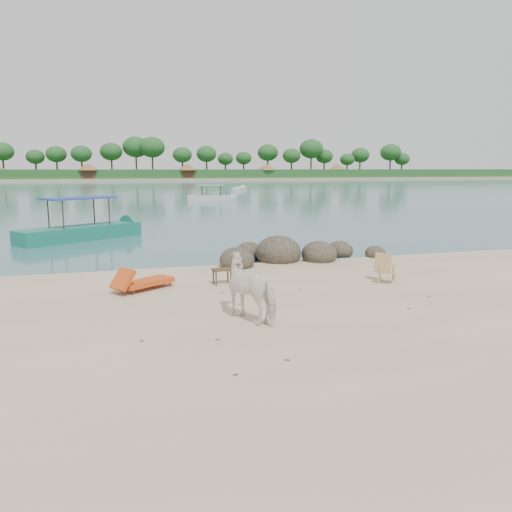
{
  "coord_description": "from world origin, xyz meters",
  "views": [
    {
      "loc": [
        -3.77,
        -10.34,
        3.25
      ],
      "look_at": [
        -0.19,
        2.0,
        1.0
      ],
      "focal_mm": 35.0,
      "sensor_mm": 36.0,
      "label": 1
    }
  ],
  "objects_px": {
    "side_table": "(222,277)",
    "lounge_chair": "(146,280)",
    "cow": "(254,289)",
    "deck_chair": "(387,270)",
    "boat_near": "(79,204)",
    "boulders": "(287,254)"
  },
  "relations": [
    {
      "from": "boulders",
      "to": "cow",
      "type": "xyz_separation_m",
      "value": [
        -3.11,
        -6.52,
        0.47
      ]
    },
    {
      "from": "side_table",
      "to": "boat_near",
      "type": "height_order",
      "value": "boat_near"
    },
    {
      "from": "side_table",
      "to": "cow",
      "type": "bearing_deg",
      "value": -96.96
    },
    {
      "from": "boulders",
      "to": "boat_near",
      "type": "xyz_separation_m",
      "value": [
        -7.42,
        8.09,
        1.39
      ]
    },
    {
      "from": "side_table",
      "to": "lounge_chair",
      "type": "height_order",
      "value": "lounge_chair"
    },
    {
      "from": "deck_chair",
      "to": "boat_near",
      "type": "distance_m",
      "value": 15.26
    },
    {
      "from": "side_table",
      "to": "boat_near",
      "type": "xyz_separation_m",
      "value": [
        -4.36,
        11.16,
        1.4
      ]
    },
    {
      "from": "cow",
      "to": "boulders",
      "type": "bearing_deg",
      "value": -143.56
    },
    {
      "from": "lounge_chair",
      "to": "cow",
      "type": "bearing_deg",
      "value": -92.25
    },
    {
      "from": "cow",
      "to": "side_table",
      "type": "distance_m",
      "value": 3.48
    },
    {
      "from": "lounge_chair",
      "to": "boat_near",
      "type": "height_order",
      "value": "boat_near"
    },
    {
      "from": "boulders",
      "to": "deck_chair",
      "type": "bearing_deg",
      "value": -70.4
    },
    {
      "from": "side_table",
      "to": "lounge_chair",
      "type": "bearing_deg",
      "value": 174.49
    },
    {
      "from": "side_table",
      "to": "deck_chair",
      "type": "relative_size",
      "value": 0.66
    },
    {
      "from": "side_table",
      "to": "boat_near",
      "type": "distance_m",
      "value": 12.06
    },
    {
      "from": "side_table",
      "to": "lounge_chair",
      "type": "relative_size",
      "value": 0.29
    },
    {
      "from": "boulders",
      "to": "side_table",
      "type": "relative_size",
      "value": 11.83
    },
    {
      "from": "boulders",
      "to": "lounge_chair",
      "type": "bearing_deg",
      "value": -149.05
    },
    {
      "from": "boulders",
      "to": "side_table",
      "type": "height_order",
      "value": "boulders"
    },
    {
      "from": "cow",
      "to": "side_table",
      "type": "bearing_deg",
      "value": -118.95
    },
    {
      "from": "lounge_chair",
      "to": "deck_chair",
      "type": "height_order",
      "value": "deck_chair"
    },
    {
      "from": "side_table",
      "to": "deck_chair",
      "type": "height_order",
      "value": "deck_chair"
    }
  ]
}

